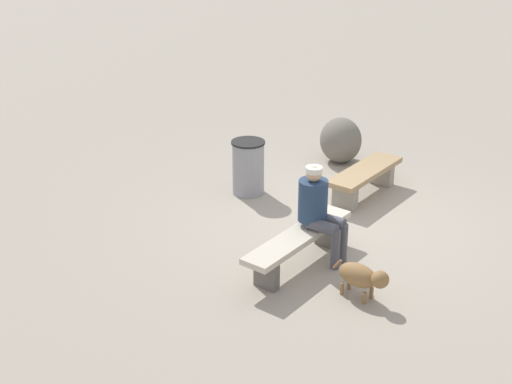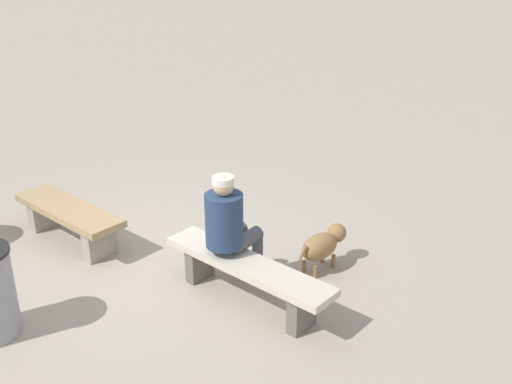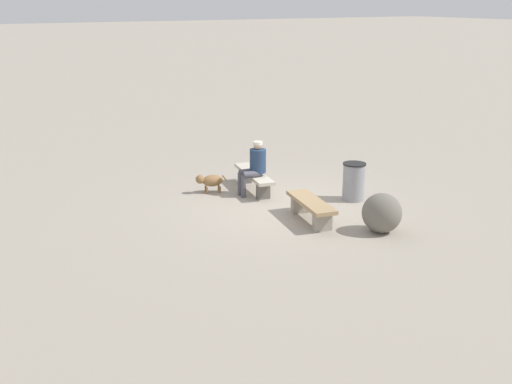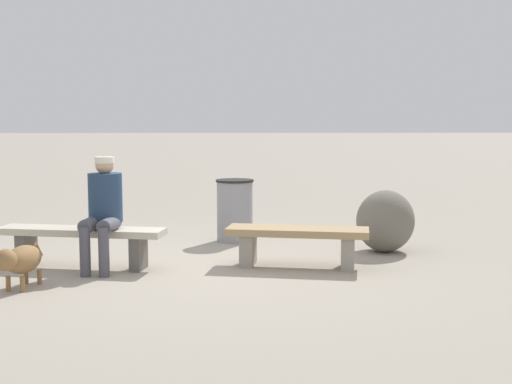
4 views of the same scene
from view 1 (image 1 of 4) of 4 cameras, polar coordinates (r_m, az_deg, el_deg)
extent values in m
cube|color=#9E9384|center=(9.81, 6.53, -2.61)|extent=(210.00, 210.00, 0.06)
cube|color=gray|center=(11.04, 10.13, 1.48)|extent=(0.21, 0.38, 0.35)
cube|color=gray|center=(10.16, 7.21, -0.37)|extent=(0.21, 0.38, 0.35)
cube|color=#A3845B|center=(10.51, 8.80, 1.67)|extent=(1.59, 0.74, 0.08)
cube|color=#605B56|center=(9.10, 5.74, -3.31)|extent=(0.17, 0.31, 0.36)
cube|color=#605B56|center=(8.16, 0.86, -6.62)|extent=(0.17, 0.31, 0.36)
cube|color=beige|center=(8.52, 3.48, -3.60)|extent=(1.87, 0.73, 0.07)
cylinder|color=navy|center=(8.57, 4.62, -0.68)|extent=(0.36, 0.36, 0.52)
sphere|color=#D8A87F|center=(8.43, 4.70, 1.47)|extent=(0.19, 0.19, 0.19)
cylinder|color=silver|center=(8.41, 4.71, 1.81)|extent=(0.20, 0.20, 0.07)
cylinder|color=#4C4C56|center=(8.52, 5.36, -2.81)|extent=(0.20, 0.40, 0.15)
cylinder|color=#4C4C56|center=(8.56, 6.43, -4.65)|extent=(0.11, 0.11, 0.51)
cylinder|color=#4C4C56|center=(8.68, 5.99, -2.32)|extent=(0.20, 0.40, 0.15)
cylinder|color=#4C4C56|center=(8.72, 7.04, -4.13)|extent=(0.11, 0.11, 0.51)
ellipsoid|color=olive|center=(8.03, 8.22, -6.65)|extent=(0.37, 0.52, 0.26)
sphere|color=olive|center=(7.88, 9.99, -6.98)|extent=(0.20, 0.20, 0.20)
cylinder|color=olive|center=(8.13, 9.31, -8.02)|extent=(0.04, 0.04, 0.14)
cylinder|color=olive|center=(8.02, 8.76, -8.46)|extent=(0.04, 0.04, 0.14)
cylinder|color=olive|center=(8.26, 7.52, -7.34)|extent=(0.04, 0.04, 0.14)
cylinder|color=olive|center=(8.15, 6.96, -7.75)|extent=(0.04, 0.04, 0.14)
cylinder|color=olive|center=(8.14, 6.60, -5.80)|extent=(0.06, 0.12, 0.15)
cylinder|color=gray|center=(10.48, -0.63, 1.93)|extent=(0.47, 0.47, 0.79)
cylinder|color=black|center=(10.34, -0.64, 4.04)|extent=(0.50, 0.50, 0.03)
ellipsoid|color=#6B665B|center=(11.78, 6.86, 4.18)|extent=(1.01, 1.00, 0.75)
camera|label=2|loc=(8.43, -31.80, 13.15)|focal=42.32mm
camera|label=3|loc=(19.32, 40.62, 18.31)|focal=44.17mm
camera|label=4|loc=(9.94, 49.20, -0.88)|focal=45.63mm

